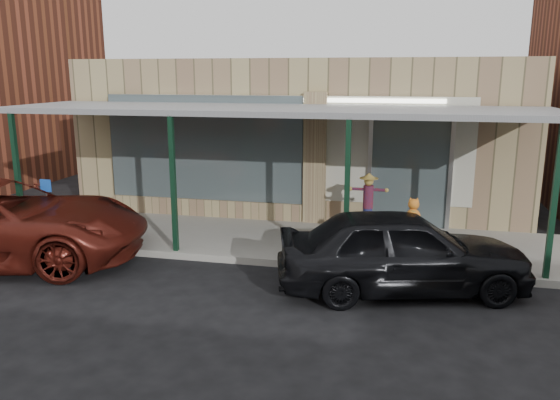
% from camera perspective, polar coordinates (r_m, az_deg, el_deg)
% --- Properties ---
extents(ground, '(120.00, 120.00, 0.00)m').
position_cam_1_polar(ground, '(9.45, -5.75, -10.88)').
color(ground, black).
rests_on(ground, ground).
extents(sidewalk, '(40.00, 3.20, 0.15)m').
position_cam_1_polar(sidewalk, '(12.68, -0.64, -4.14)').
color(sidewalk, gray).
rests_on(sidewalk, ground).
extents(storefront, '(12.00, 6.25, 4.20)m').
position_cam_1_polar(storefront, '(16.67, 2.96, 7.09)').
color(storefront, '#9D8C60').
rests_on(storefront, ground).
extents(awning, '(12.00, 3.00, 3.04)m').
position_cam_1_polar(awning, '(12.10, -0.72, 9.20)').
color(awning, slate).
rests_on(awning, ground).
extents(block_buildings_near, '(61.00, 8.00, 8.00)m').
position_cam_1_polar(block_buildings_near, '(17.40, 10.32, 12.67)').
color(block_buildings_near, brown).
rests_on(block_buildings_near, ground).
extents(barrel_scarecrow, '(0.88, 0.74, 1.49)m').
position_cam_1_polar(barrel_scarecrow, '(12.69, 9.13, -1.58)').
color(barrel_scarecrow, '#4A2E1D').
rests_on(barrel_scarecrow, sidewalk).
extents(barrel_pumpkin, '(0.75, 0.75, 0.74)m').
position_cam_1_polar(barrel_pumpkin, '(11.69, 12.93, -4.25)').
color(barrel_pumpkin, '#4A2E1D').
rests_on(barrel_pumpkin, sidewalk).
extents(handicap_sign, '(0.28, 0.04, 1.36)m').
position_cam_1_polar(handicap_sign, '(13.43, -23.16, -0.04)').
color(handicap_sign, gray).
rests_on(handicap_sign, sidewalk).
extents(parked_sedan, '(4.73, 2.82, 1.53)m').
position_cam_1_polar(parked_sedan, '(9.98, 12.64, -5.18)').
color(parked_sedan, black).
rests_on(parked_sedan, ground).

